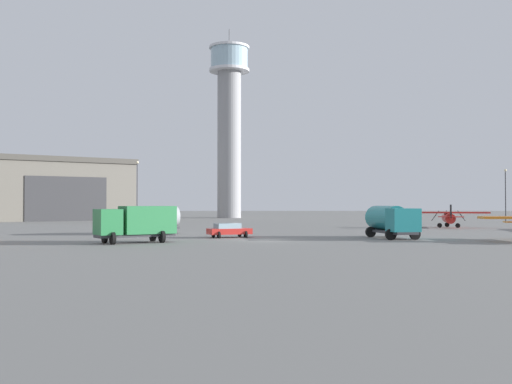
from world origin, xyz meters
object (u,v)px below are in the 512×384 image
Objects in this scene: truck_fuel_tanker_teal at (391,220)px; car_red at (229,230)px; truck_fuel_tanker_silver at (150,219)px; light_post_west at (137,187)px; light_post_east at (506,191)px; truck_box_green at (137,222)px; airplane_red at (449,217)px; control_tower at (229,118)px.

truck_fuel_tanker_teal is 1.68× the size of car_red.
truck_fuel_tanker_silver is 0.64× the size of light_post_west.
light_post_east is (52.46, 34.82, 3.69)m from truck_fuel_tanker_silver.
truck_fuel_tanker_silver is 35.38m from light_post_west.
car_red is (-15.24, 1.05, -0.98)m from truck_fuel_tanker_teal.
truck_fuel_tanker_silver is (-1.61, 13.96, -0.08)m from truck_box_green.
truck_box_green is 1.00× the size of truck_fuel_tanker_silver.
truck_box_green is at bearing -77.89° from light_post_west.
light_post_east reaches higher than truck_fuel_tanker_silver.
airplane_red is 24.60m from light_post_east.
truck_fuel_tanker_silver reaches higher than car_red.
airplane_red is at bearing -129.57° from light_post_east.
truck_fuel_tanker_teal is at bearing 164.45° from airplane_red.
truck_fuel_tanker_teal is at bearing -51.72° from light_post_west.
truck_fuel_tanker_silver is (-4.57, -69.31, -20.94)m from control_tower.
truck_box_green is (-2.96, -83.27, -20.87)m from control_tower.
truck_box_green is 70.56m from light_post_east.
light_post_west is 61.16m from light_post_east.
truck_fuel_tanker_silver is at bearing -93.77° from control_tower.
light_post_west is at bearing 89.66° from car_red.
airplane_red reaches higher than truck_fuel_tanker_silver.
truck_fuel_tanker_teal is at bearing -75.75° from control_tower.
light_post_west reaches higher than light_post_east.
airplane_red is at bearing 139.53° from truck_fuel_tanker_teal.
truck_fuel_tanker_teal is (24.06, -7.47, 0.07)m from truck_fuel_tanker_silver.
airplane_red is at bearing 169.11° from truck_fuel_tanker_silver.
control_tower is at bearing 144.24° from light_post_east.
truck_box_green is 0.89× the size of truck_fuel_tanker_teal.
light_post_west is (-45.67, 17.92, 4.56)m from airplane_red.
light_post_west is (-8.68, 34.02, 4.37)m from truck_fuel_tanker_silver.
truck_box_green is 14.06m from truck_fuel_tanker_silver.
light_post_west is (-13.25, -35.29, -16.57)m from control_tower.
airplane_red is 1.41× the size of truck_fuel_tanker_teal.
car_red is 60.22m from light_post_east.
truck_fuel_tanker_silver is at bearing -116.30° from truck_box_green.
light_post_east is at bearing -169.06° from truck_box_green.
light_post_east reaches higher than car_red.
truck_box_green is 0.64× the size of light_post_west.
truck_box_green is (-35.38, -30.06, 0.27)m from airplane_red.
truck_fuel_tanker_silver is at bearing -75.68° from light_post_west.
control_tower is 78.93m from car_red.
truck_fuel_tanker_silver is at bearing 126.72° from airplane_red.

